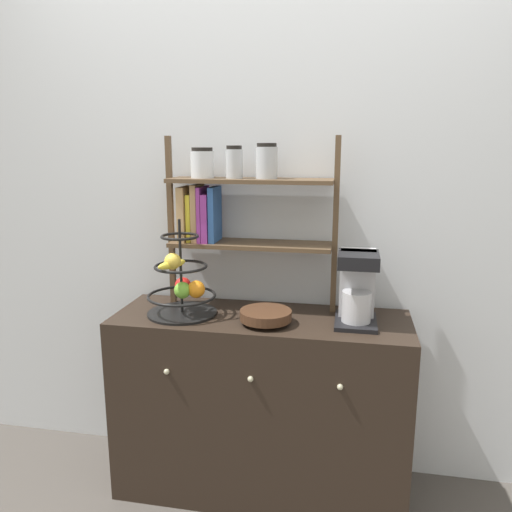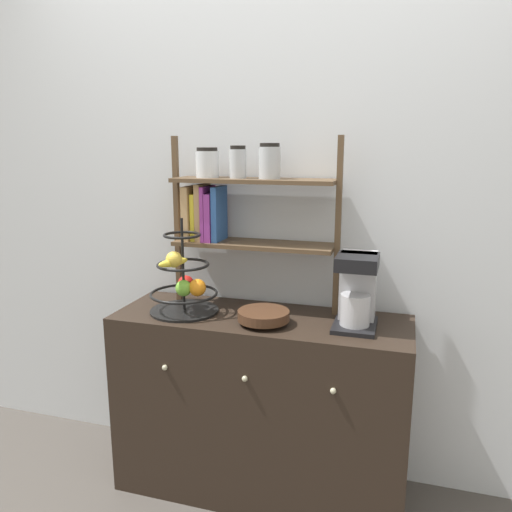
% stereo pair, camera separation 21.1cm
% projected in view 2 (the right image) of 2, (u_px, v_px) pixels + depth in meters
% --- Properties ---
extents(wall_back, '(7.00, 0.05, 2.60)m').
position_uv_depth(wall_back, '(277.00, 203.00, 2.31)').
color(wall_back, silver).
rests_on(wall_back, ground_plane).
extents(sideboard, '(1.28, 0.46, 0.84)m').
position_uv_depth(sideboard, '(261.00, 405.00, 2.25)').
color(sideboard, black).
rests_on(sideboard, ground_plane).
extents(coffee_maker, '(0.17, 0.23, 0.30)m').
position_uv_depth(coffee_maker, '(357.00, 290.00, 2.03)').
color(coffee_maker, black).
rests_on(coffee_maker, sideboard).
extents(fruit_stand, '(0.30, 0.30, 0.42)m').
position_uv_depth(fruit_stand, '(184.00, 283.00, 2.19)').
color(fruit_stand, black).
rests_on(fruit_stand, sideboard).
extents(wooden_bowl, '(0.22, 0.22, 0.06)m').
position_uv_depth(wooden_bowl, '(264.00, 316.00, 2.07)').
color(wooden_bowl, '#422819').
rests_on(wooden_bowl, sideboard).
extents(shelf_hutch, '(0.77, 0.20, 0.77)m').
position_uv_depth(shelf_hutch, '(232.00, 202.00, 2.23)').
color(shelf_hutch, brown).
rests_on(shelf_hutch, sideboard).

